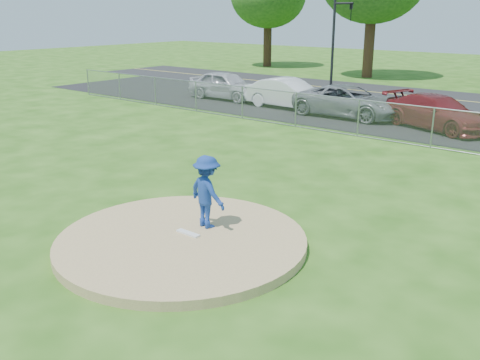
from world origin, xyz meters
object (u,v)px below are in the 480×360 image
object	(u,v)px
traffic_signal_left	(337,37)
pitcher	(207,192)
traffic_cone	(304,102)
parked_car_silver	(226,85)
parked_car_white	(288,93)
parked_car_gray	(348,101)
parked_car_darkred	(437,112)

from	to	relation	value
traffic_signal_left	pitcher	distance (m)	23.07
traffic_cone	parked_car_silver	distance (m)	5.44
traffic_signal_left	parked_car_white	xyz separation A→B (m)	(0.83, -6.26, -2.59)
parked_car_silver	parked_car_white	xyz separation A→B (m)	(4.47, -0.22, -0.03)
traffic_signal_left	traffic_cone	xyz separation A→B (m)	(1.79, -6.23, -2.96)
pitcher	parked_car_gray	xyz separation A→B (m)	(-4.40, 14.77, -0.28)
pitcher	parked_car_gray	world-z (taller)	pitcher
traffic_cone	parked_car_darkred	xyz separation A→B (m)	(6.93, -0.36, 0.33)
parked_car_white	pitcher	bearing A→B (deg)	-150.68
parked_car_white	parked_car_gray	world-z (taller)	parked_car_white
traffic_cone	parked_car_darkred	size ratio (longest dim) A/B	0.16
traffic_cone	parked_car_white	xyz separation A→B (m)	(-0.95, -0.03, 0.37)
traffic_cone	pitcher	bearing A→B (deg)	-64.91
parked_car_silver	parked_car_gray	world-z (taller)	parked_car_silver
pitcher	traffic_cone	bearing A→B (deg)	-54.54
traffic_signal_left	parked_car_darkred	distance (m)	11.24
pitcher	parked_car_darkred	xyz separation A→B (m)	(-0.07, 14.61, -0.30)
parked_car_white	parked_car_gray	size ratio (longest dim) A/B	0.88
parked_car_darkred	parked_car_white	bearing A→B (deg)	108.03
traffic_signal_left	parked_car_darkred	world-z (taller)	traffic_signal_left
parked_car_gray	parked_car_darkred	xyz separation A→B (m)	(4.32, -0.16, -0.02)
parked_car_white	parked_car_gray	xyz separation A→B (m)	(3.56, -0.17, -0.03)
parked_car_gray	traffic_signal_left	bearing A→B (deg)	33.80
parked_car_silver	traffic_signal_left	bearing A→B (deg)	-31.84
parked_car_white	parked_car_gray	bearing A→B (deg)	-91.39
traffic_cone	parked_car_gray	world-z (taller)	parked_car_gray
traffic_signal_left	parked_car_white	bearing A→B (deg)	-82.41
traffic_signal_left	parked_car_gray	distance (m)	8.22
traffic_signal_left	traffic_cone	distance (m)	7.13
pitcher	parked_car_white	size ratio (longest dim) A/B	0.36
pitcher	traffic_cone	distance (m)	16.54
parked_car_white	traffic_cone	bearing A→B (deg)	-86.82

